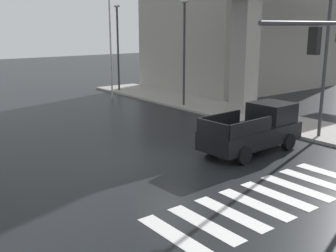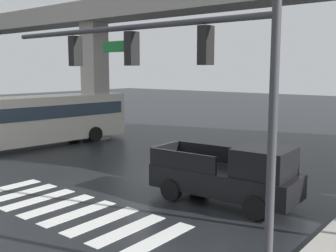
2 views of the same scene
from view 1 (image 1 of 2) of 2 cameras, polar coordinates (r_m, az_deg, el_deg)
ground_plane at (r=17.31m, az=0.29°, el=-4.83°), size 120.00×120.00×0.00m
crosswalk_stripes at (r=13.93m, az=13.56°, el=-9.96°), size 8.25×2.80×0.01m
sidewalk_east at (r=25.04m, az=14.21°, el=0.78°), size 4.00×36.00×0.15m
pickup_truck at (r=18.82m, az=12.10°, el=-0.48°), size 5.17×2.24×2.08m
street_lamp_near_corner at (r=21.27m, az=21.25°, el=10.26°), size 0.44×0.70×7.24m
street_lamp_mid_block at (r=28.23m, az=2.28°, el=11.81°), size 0.44×0.70×7.24m
street_lamp_far_north at (r=35.30m, az=-7.03°, el=12.11°), size 0.44×0.70×7.24m
flagpole at (r=31.66m, az=-7.93°, el=13.44°), size 1.16×0.12×9.26m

